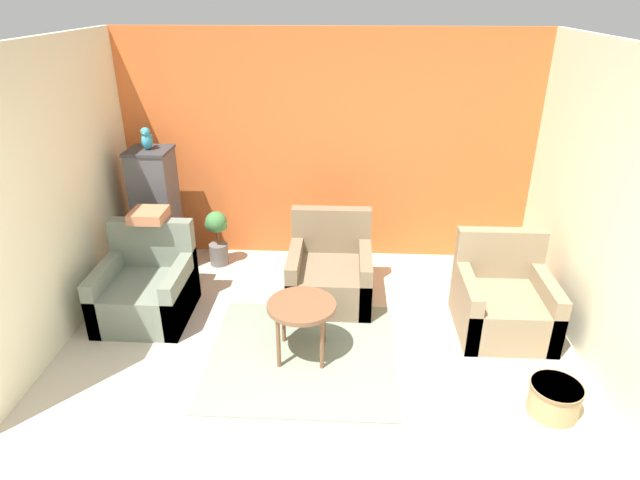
% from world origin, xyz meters
% --- Properties ---
extents(ground_plane, '(20.00, 20.00, 0.00)m').
position_xyz_m(ground_plane, '(0.00, 0.00, 0.00)').
color(ground_plane, beige).
rests_on(ground_plane, ground).
extents(wall_back_accent, '(4.70, 0.06, 2.57)m').
position_xyz_m(wall_back_accent, '(0.00, 3.16, 1.29)').
color(wall_back_accent, orange).
rests_on(wall_back_accent, ground_plane).
extents(wall_left, '(0.06, 3.13, 2.57)m').
position_xyz_m(wall_left, '(-2.32, 1.56, 1.29)').
color(wall_left, beige).
rests_on(wall_left, ground_plane).
extents(wall_right, '(0.06, 3.13, 2.57)m').
position_xyz_m(wall_right, '(2.32, 1.56, 1.29)').
color(wall_right, beige).
rests_on(wall_right, ground_plane).
extents(area_rug, '(1.61, 1.59, 0.01)m').
position_xyz_m(area_rug, '(-0.13, 1.10, 0.01)').
color(area_rug, gray).
rests_on(area_rug, ground_plane).
extents(coffee_table, '(0.58, 0.58, 0.52)m').
position_xyz_m(coffee_table, '(-0.13, 1.10, 0.46)').
color(coffee_table, brown).
rests_on(coffee_table, ground_plane).
extents(armchair_left, '(0.82, 0.85, 0.88)m').
position_xyz_m(armchair_left, '(-1.69, 1.67, 0.27)').
color(armchair_left, slate).
rests_on(armchair_left, ground_plane).
extents(armchair_right, '(0.82, 0.85, 0.88)m').
position_xyz_m(armchair_right, '(1.70, 1.61, 0.27)').
color(armchair_right, '#8E7A5B').
rests_on(armchair_right, ground_plane).
extents(armchair_middle, '(0.82, 0.85, 0.88)m').
position_xyz_m(armchair_middle, '(0.08, 2.07, 0.27)').
color(armchair_middle, '#7A664C').
rests_on(armchair_middle, ground_plane).
extents(birdcage, '(0.59, 0.59, 1.39)m').
position_xyz_m(birdcage, '(-1.87, 2.67, 0.67)').
color(birdcage, '#353539').
rests_on(birdcage, ground_plane).
extents(parrot, '(0.11, 0.20, 0.24)m').
position_xyz_m(parrot, '(-1.87, 2.67, 1.50)').
color(parrot, teal).
rests_on(parrot, birdcage).
extents(potted_plant, '(0.27, 0.24, 0.65)m').
position_xyz_m(potted_plant, '(-1.24, 2.76, 0.38)').
color(potted_plant, '#66605B').
rests_on(potted_plant, ground_plane).
extents(wicker_basket, '(0.39, 0.39, 0.25)m').
position_xyz_m(wicker_basket, '(1.82, 0.50, 0.14)').
color(wicker_basket, tan).
rests_on(wicker_basket, ground_plane).
extents(throw_pillow, '(0.33, 0.33, 0.10)m').
position_xyz_m(throw_pillow, '(-1.69, 1.98, 0.93)').
color(throw_pillow, '#B2704C').
rests_on(throw_pillow, armchair_left).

